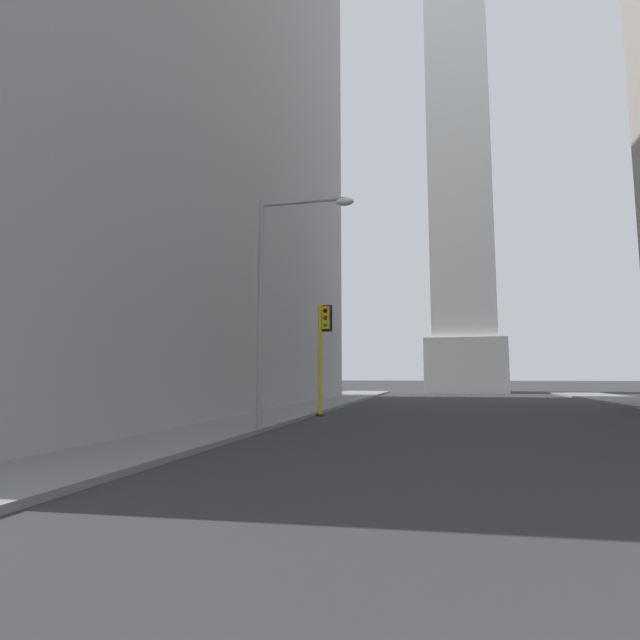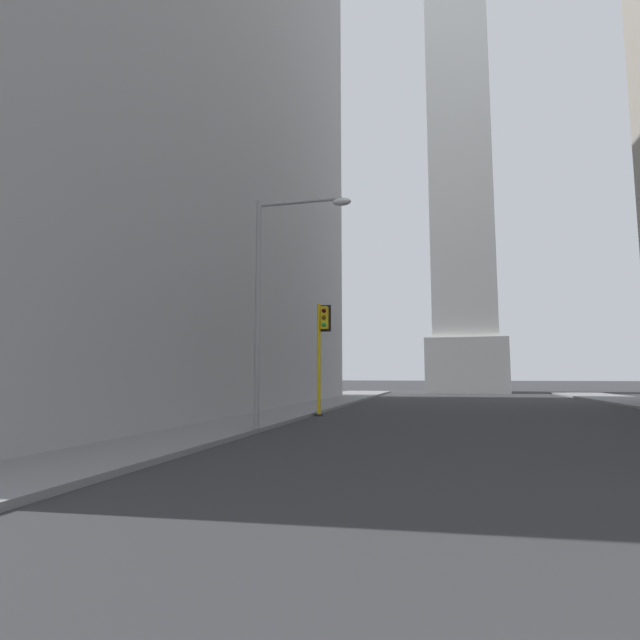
# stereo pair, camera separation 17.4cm
# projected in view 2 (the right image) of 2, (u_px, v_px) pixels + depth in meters

# --- Properties ---
(sidewalk_left) EXTENTS (5.00, 72.27, 0.15)m
(sidewalk_left) POSITION_uv_depth(u_px,v_px,m) (260.00, 415.00, 23.92)
(sidewalk_left) COLOR slate
(sidewalk_left) RESTS_ON ground_plane
(building_left) EXTENTS (22.83, 39.78, 44.35)m
(building_left) POSITION_uv_depth(u_px,v_px,m) (107.00, 57.00, 31.87)
(building_left) COLOR #9E9EA0
(building_left) RESTS_ON ground_plane
(obelisk) EXTENTS (9.02, 9.02, 61.95)m
(obelisk) POSITION_uv_depth(u_px,v_px,m) (458.00, 152.00, 61.72)
(obelisk) COLOR silver
(obelisk) RESTS_ON ground_plane
(traffic_light_mid_left) EXTENTS (0.77, 0.51, 5.45)m
(traffic_light_mid_left) POSITION_uv_depth(u_px,v_px,m) (322.00, 341.00, 24.34)
(traffic_light_mid_left) COLOR yellow
(traffic_light_mid_left) RESTS_ON ground_plane
(street_lamp) EXTENTS (3.45, 0.36, 8.16)m
(street_lamp) POSITION_uv_depth(u_px,v_px,m) (273.00, 286.00, 17.43)
(street_lamp) COLOR gray
(street_lamp) RESTS_ON ground_plane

